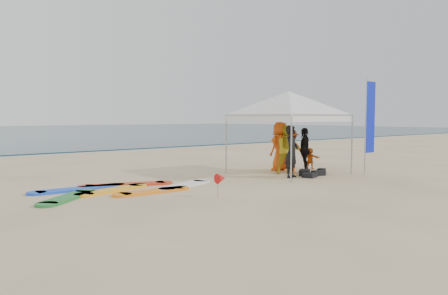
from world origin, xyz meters
TOP-DOWN VIEW (x-y plane):
  - ground at (0.00, 0.00)m, footprint 120.00×120.00m
  - shoreline_foam at (0.00, 18.20)m, footprint 160.00×1.20m
  - person_black_a at (3.44, 2.49)m, footprint 0.79×0.68m
  - person_yellow at (4.07, 3.26)m, footprint 1.12×1.05m
  - person_orange_a at (4.80, 3.75)m, footprint 1.23×1.14m
  - person_black_b at (4.88, 3.14)m, footprint 1.07×0.96m
  - person_orange_b at (4.61, 4.18)m, footprint 1.04×0.77m
  - person_seated at (6.01, 3.78)m, footprint 0.58×0.85m
  - canopy_tent at (4.16, 3.33)m, footprint 4.72×4.72m
  - feather_flag at (6.37, 1.29)m, footprint 0.60×0.04m
  - marker_pennant at (-0.83, 1.17)m, footprint 0.28×0.28m
  - gear_pile at (4.39, 2.38)m, footprint 1.63×1.03m
  - surfboard_spread at (-2.49, 3.84)m, footprint 5.46×2.57m

SIDE VIEW (x-z plane):
  - ground at x=0.00m, z-range 0.00..0.00m
  - shoreline_foam at x=0.00m, z-range 0.00..0.01m
  - surfboard_spread at x=-2.49m, z-range 0.00..0.07m
  - gear_pile at x=4.39m, z-range -0.01..0.21m
  - person_seated at x=6.01m, z-range 0.00..0.88m
  - marker_pennant at x=-0.83m, z-range 0.18..0.81m
  - person_orange_a at x=4.80m, z-range 0.00..1.66m
  - person_black_b at x=4.88m, z-range 0.00..1.74m
  - person_yellow at x=4.07m, z-range 0.00..1.84m
  - person_black_a at x=3.44m, z-range 0.00..1.85m
  - person_orange_b at x=4.61m, z-range 0.00..1.96m
  - feather_flag at x=6.37m, z-range 0.32..3.88m
  - canopy_tent at x=4.16m, z-range 1.32..4.89m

